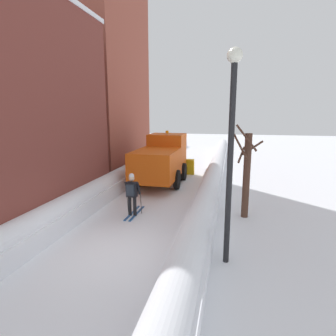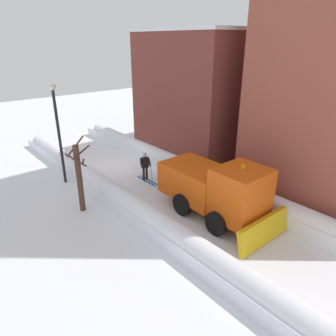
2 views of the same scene
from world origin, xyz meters
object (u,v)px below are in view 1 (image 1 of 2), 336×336
object	(u,v)px
plow_truck	(162,159)
traffic_light_pole	(54,141)
skier	(132,193)
bare_tree_near	(246,173)
street_lamp	(231,135)

from	to	relation	value
plow_truck	traffic_light_pole	size ratio (longest dim) A/B	1.33
skier	bare_tree_near	world-z (taller)	bare_tree_near
traffic_light_pole	skier	bearing A→B (deg)	17.13
plow_truck	bare_tree_near	world-z (taller)	bare_tree_near
skier	bare_tree_near	bearing A→B (deg)	11.40
street_lamp	bare_tree_near	size ratio (longest dim) A/B	1.53
traffic_light_pole	bare_tree_near	bearing A→B (deg)	13.63
traffic_light_pole	bare_tree_near	distance (m)	7.68
traffic_light_pole	bare_tree_near	world-z (taller)	traffic_light_pole
skier	street_lamp	distance (m)	5.48
bare_tree_near	skier	bearing A→B (deg)	-168.60
skier	street_lamp	xyz separation A→B (m)	(3.89, -2.83, 2.63)
skier	bare_tree_near	xyz separation A→B (m)	(4.54, 0.92, 0.84)
traffic_light_pole	street_lamp	distance (m)	7.00
skier	bare_tree_near	size ratio (longest dim) A/B	0.48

